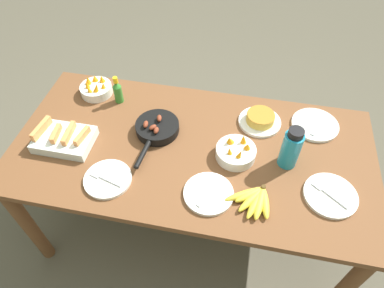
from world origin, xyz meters
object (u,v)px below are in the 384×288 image
(empty_plate_far_left, at_px, (330,195))
(fruit_bowl_citrus, at_px, (236,152))
(skillet, at_px, (157,128))
(water_bottle, at_px, (291,148))
(frittata_plate_center, at_px, (260,119))
(empty_plate_far_right, at_px, (209,194))
(fruit_bowl_mango, at_px, (96,88))
(hot_sauce_bottle, at_px, (118,91))
(melon_tray, at_px, (64,139))
(banana_bunch, at_px, (255,199))
(empty_plate_near_front, at_px, (315,125))
(empty_plate_mid_edge, at_px, (108,179))

(empty_plate_far_left, distance_m, fruit_bowl_citrus, 0.46)
(skillet, distance_m, fruit_bowl_citrus, 0.42)
(water_bottle, bearing_deg, frittata_plate_center, 121.08)
(empty_plate_far_right, height_order, fruit_bowl_mango, fruit_bowl_mango)
(water_bottle, xyz_separation_m, hot_sauce_bottle, (-0.92, 0.26, -0.03))
(skillet, height_order, water_bottle, water_bottle)
(melon_tray, bearing_deg, frittata_plate_center, 19.48)
(water_bottle, relative_size, hot_sauce_bottle, 1.36)
(banana_bunch, height_order, hot_sauce_bottle, hot_sauce_bottle)
(melon_tray, height_order, hot_sauce_bottle, hot_sauce_bottle)
(fruit_bowl_mango, height_order, fruit_bowl_citrus, same)
(banana_bunch, xyz_separation_m, empty_plate_far_right, (-0.20, -0.00, -0.01))
(skillet, xyz_separation_m, empty_plate_far_left, (0.84, -0.22, -0.02))
(frittata_plate_center, bearing_deg, empty_plate_far_right, -111.10)
(empty_plate_near_front, distance_m, hot_sauce_bottle, 1.06)
(empty_plate_near_front, height_order, water_bottle, water_bottle)
(empty_plate_far_left, relative_size, fruit_bowl_mango, 1.32)
(frittata_plate_center, distance_m, empty_plate_far_right, 0.52)
(empty_plate_far_left, relative_size, empty_plate_far_right, 1.05)
(empty_plate_far_left, bearing_deg, water_bottle, 141.36)
(empty_plate_near_front, bearing_deg, skillet, -165.51)
(frittata_plate_center, xyz_separation_m, empty_plate_near_front, (0.28, 0.03, -0.02))
(melon_tray, bearing_deg, hot_sauce_bottle, 65.25)
(empty_plate_far_right, bearing_deg, empty_plate_near_front, 47.92)
(melon_tray, relative_size, empty_plate_far_left, 1.18)
(skillet, relative_size, hot_sauce_bottle, 2.36)
(banana_bunch, relative_size, empty_plate_far_left, 0.89)
(frittata_plate_center, bearing_deg, fruit_bowl_mango, 176.50)
(banana_bunch, distance_m, empty_plate_far_right, 0.20)
(banana_bunch, relative_size, hot_sauce_bottle, 1.28)
(fruit_bowl_citrus, height_order, hot_sauce_bottle, hot_sauce_bottle)
(hot_sauce_bottle, bearing_deg, empty_plate_far_right, -40.71)
(empty_plate_far_left, bearing_deg, empty_plate_far_right, -169.58)
(banana_bunch, height_order, melon_tray, melon_tray)
(empty_plate_far_right, relative_size, hot_sauce_bottle, 1.36)
(fruit_bowl_citrus, relative_size, water_bottle, 0.86)
(melon_tray, distance_m, empty_plate_far_left, 1.27)
(frittata_plate_center, bearing_deg, melon_tray, -160.52)
(empty_plate_mid_edge, height_order, fruit_bowl_mango, fruit_bowl_mango)
(empty_plate_near_front, bearing_deg, fruit_bowl_mango, 178.96)
(banana_bunch, distance_m, skillet, 0.61)
(frittata_plate_center, height_order, water_bottle, water_bottle)
(banana_bunch, distance_m, empty_plate_near_front, 0.58)
(fruit_bowl_mango, xyz_separation_m, fruit_bowl_citrus, (0.83, -0.30, -0.00))
(frittata_plate_center, relative_size, fruit_bowl_citrus, 1.16)
(empty_plate_far_left, bearing_deg, fruit_bowl_mango, 160.42)
(banana_bunch, distance_m, empty_plate_far_left, 0.34)
(frittata_plate_center, height_order, empty_plate_near_front, frittata_plate_center)
(empty_plate_far_left, bearing_deg, frittata_plate_center, 130.59)
(empty_plate_mid_edge, bearing_deg, empty_plate_far_right, 1.79)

